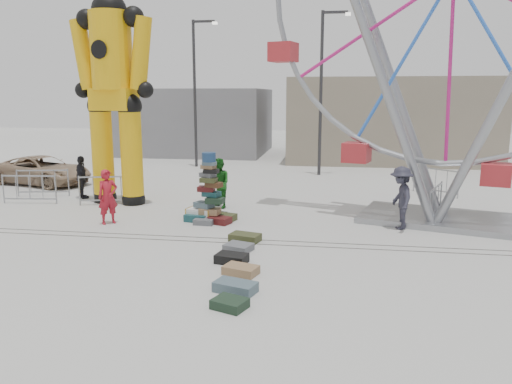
# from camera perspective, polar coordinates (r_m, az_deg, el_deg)

# --- Properties ---
(ground) EXTENTS (90.00, 90.00, 0.00)m
(ground) POSITION_cam_1_polar(r_m,az_deg,el_deg) (13.48, -7.41, -6.35)
(ground) COLOR #9E9E99
(ground) RESTS_ON ground
(track_line_near) EXTENTS (40.00, 0.04, 0.01)m
(track_line_near) POSITION_cam_1_polar(r_m,az_deg,el_deg) (14.03, -6.73, -5.62)
(track_line_near) COLOR #47443F
(track_line_near) RESTS_ON ground
(track_line_far) EXTENTS (40.00, 0.04, 0.01)m
(track_line_far) POSITION_cam_1_polar(r_m,az_deg,el_deg) (14.40, -6.31, -5.17)
(track_line_far) COLOR #47443F
(track_line_far) RESTS_ON ground
(building_right) EXTENTS (12.00, 8.00, 5.00)m
(building_right) POSITION_cam_1_polar(r_m,az_deg,el_deg) (32.55, 14.79, 8.02)
(building_right) COLOR gray
(building_right) RESTS_ON ground
(building_left) EXTENTS (10.00, 8.00, 4.40)m
(building_left) POSITION_cam_1_polar(r_m,az_deg,el_deg) (35.72, -7.01, 8.05)
(building_left) COLOR gray
(building_left) RESTS_ON ground
(lamp_post_right) EXTENTS (1.41, 0.25, 8.00)m
(lamp_post_right) POSITION_cam_1_polar(r_m,az_deg,el_deg) (25.36, 7.66, 12.01)
(lamp_post_right) COLOR #2D2D30
(lamp_post_right) RESTS_ON ground
(lamp_post_left) EXTENTS (1.41, 0.25, 8.00)m
(lamp_post_left) POSITION_cam_1_polar(r_m,az_deg,el_deg) (28.37, -6.85, 11.92)
(lamp_post_left) COLOR #2D2D30
(lamp_post_left) RESTS_ON ground
(suitcase_tower) EXTENTS (1.68, 1.40, 2.23)m
(suitcase_tower) POSITION_cam_1_polar(r_m,az_deg,el_deg) (16.07, -5.27, -1.17)
(suitcase_tower) COLOR #1C4F54
(suitcase_tower) RESTS_ON ground
(crash_test_dummy) EXTENTS (3.36, 1.47, 8.40)m
(crash_test_dummy) POSITION_cam_1_polar(r_m,az_deg,el_deg) (19.14, -16.01, 11.88)
(crash_test_dummy) COLOR black
(crash_test_dummy) RESTS_ON ground
(ferris_wheel) EXTENTS (11.06, 4.06, 13.33)m
(ferris_wheel) POSITION_cam_1_polar(r_m,az_deg,el_deg) (16.88, 21.49, 19.02)
(ferris_wheel) COLOR gray
(ferris_wheel) RESTS_ON ground
(steamer_trunk) EXTENTS (0.92, 0.65, 0.39)m
(steamer_trunk) POSITION_cam_1_polar(r_m,az_deg,el_deg) (16.30, -6.39, -2.56)
(steamer_trunk) COLOR silver
(steamer_trunk) RESTS_ON ground
(row_case_0) EXTENTS (0.93, 0.71, 0.21)m
(row_case_0) POSITION_cam_1_polar(r_m,az_deg,el_deg) (13.94, -1.26, -5.21)
(row_case_0) COLOR #3E4321
(row_case_0) RESTS_ON ground
(row_case_1) EXTENTS (0.82, 0.75, 0.18)m
(row_case_1) POSITION_cam_1_polar(r_m,az_deg,el_deg) (13.12, -2.02, -6.34)
(row_case_1) COLOR slate
(row_case_1) RESTS_ON ground
(row_case_2) EXTENTS (0.84, 0.65, 0.22)m
(row_case_2) POSITION_cam_1_polar(r_m,az_deg,el_deg) (12.22, -2.80, -7.59)
(row_case_2) COLOR black
(row_case_2) RESTS_ON ground
(row_case_3) EXTENTS (0.88, 0.70, 0.20)m
(row_case_3) POSITION_cam_1_polar(r_m,az_deg,el_deg) (11.47, -1.75, -8.89)
(row_case_3) COLOR #9B764F
(row_case_3) RESTS_ON ground
(row_case_4) EXTENTS (0.98, 0.73, 0.22)m
(row_case_4) POSITION_cam_1_polar(r_m,az_deg,el_deg) (10.50, -2.38, -10.78)
(row_case_4) COLOR slate
(row_case_4) RESTS_ON ground
(row_case_5) EXTENTS (0.77, 0.70, 0.19)m
(row_case_5) POSITION_cam_1_polar(r_m,az_deg,el_deg) (9.77, -3.01, -12.61)
(row_case_5) COLOR #1C3221
(row_case_5) RESTS_ON ground
(barricade_dummy_a) EXTENTS (1.98, 0.51, 1.10)m
(barricade_dummy_a) POSITION_cam_1_polar(r_m,az_deg,el_deg) (21.72, -23.16, 0.98)
(barricade_dummy_a) COLOR gray
(barricade_dummy_a) RESTS_ON ground
(barricade_dummy_b) EXTENTS (2.00, 0.32, 1.10)m
(barricade_dummy_b) POSITION_cam_1_polar(r_m,az_deg,el_deg) (20.46, -24.48, 0.30)
(barricade_dummy_b) COLOR gray
(barricade_dummy_b) RESTS_ON ground
(barricade_dummy_c) EXTENTS (1.96, 0.62, 1.10)m
(barricade_dummy_c) POSITION_cam_1_polar(r_m,az_deg,el_deg) (19.21, -16.63, 0.20)
(barricade_dummy_c) COLOR gray
(barricade_dummy_c) RESTS_ON ground
(barricade_wheel_front) EXTENTS (0.81, 1.90, 1.10)m
(barricade_wheel_front) POSITION_cam_1_polar(r_m,az_deg,el_deg) (17.35, 19.80, -1.12)
(barricade_wheel_front) COLOR gray
(barricade_wheel_front) RESTS_ON ground
(barricade_wheel_back) EXTENTS (1.54, 1.42, 1.10)m
(barricade_wheel_back) POSITION_cam_1_polar(r_m,az_deg,el_deg) (21.58, 19.83, 1.15)
(barricade_wheel_back) COLOR gray
(barricade_wheel_back) RESTS_ON ground
(pedestrian_red) EXTENTS (0.75, 0.73, 1.73)m
(pedestrian_red) POSITION_cam_1_polar(r_m,az_deg,el_deg) (16.33, -16.57, -0.53)
(pedestrian_red) COLOR maroon
(pedestrian_red) RESTS_ON ground
(pedestrian_green) EXTENTS (1.10, 1.09, 1.79)m
(pedestrian_green) POSITION_cam_1_polar(r_m,az_deg,el_deg) (17.91, -4.23, 1.00)
(pedestrian_green) COLOR #165A17
(pedestrian_green) RESTS_ON ground
(pedestrian_black) EXTENTS (0.99, 0.98, 1.68)m
(pedestrian_black) POSITION_cam_1_polar(r_m,az_deg,el_deg) (20.67, -19.29, 1.60)
(pedestrian_black) COLOR black
(pedestrian_black) RESTS_ON ground
(pedestrian_grey) EXTENTS (0.88, 1.32, 1.91)m
(pedestrian_grey) POSITION_cam_1_polar(r_m,az_deg,el_deg) (15.67, 16.22, -0.64)
(pedestrian_grey) COLOR #272734
(pedestrian_grey) RESTS_ON ground
(parked_suv) EXTENTS (5.01, 3.29, 1.28)m
(parked_suv) POSITION_cam_1_polar(r_m,az_deg,el_deg) (24.68, -23.20, 2.30)
(parked_suv) COLOR #9A7F63
(parked_suv) RESTS_ON ground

